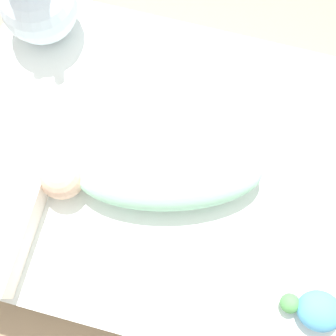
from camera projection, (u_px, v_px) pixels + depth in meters
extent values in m
plane|color=#9E8466|center=(167.00, 185.00, 1.48)|extent=(12.00, 12.00, 0.00)
cube|color=white|center=(167.00, 176.00, 1.38)|extent=(1.18, 0.90, 0.21)
ellipsoid|color=#99D6B2|center=(169.00, 173.00, 1.21)|extent=(0.52, 0.33, 0.12)
sphere|color=#DBB293|center=(62.00, 176.00, 1.21)|extent=(0.12, 0.12, 0.12)
sphere|color=silver|center=(39.00, 5.00, 1.29)|extent=(0.22, 0.22, 0.22)
ellipsoid|color=#4C99C6|center=(320.00, 311.00, 1.14)|extent=(0.11, 0.10, 0.08)
sphere|color=#4C934C|center=(290.00, 303.00, 1.15)|extent=(0.05, 0.05, 0.05)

